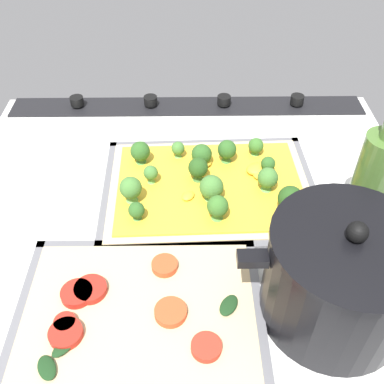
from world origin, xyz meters
TOP-DOWN VIEW (x-y plane):
  - ground_plane at (0.00, 0.00)cm, footprint 77.24×71.87cm
  - stove_control_panel at (-0.00, -32.43)cm, footprint 74.15×7.00cm
  - baking_tray_front at (-3.59, -5.70)cm, footprint 36.15×27.48cm
  - broccoli_pizza at (-3.69, -5.71)cm, footprint 33.67×25.01cm
  - baking_tray_back at (6.32, 17.47)cm, footprint 31.71×23.27cm
  - veggie_pizza_back at (6.74, 17.54)cm, footprint 29.31×20.86cm
  - cooking_pot at (-18.20, 16.98)cm, footprint 25.39×18.55cm
  - oil_bottle at (-26.71, 1.26)cm, footprint 5.87×5.87cm

SIDE VIEW (x-z plane):
  - ground_plane at x=0.00cm, z-range -3.00..0.00cm
  - baking_tray_front at x=-3.59cm, z-range -0.28..1.02cm
  - baking_tray_back at x=6.32cm, z-range -0.27..1.03cm
  - stove_control_panel at x=0.00cm, z-range -0.74..1.86cm
  - veggie_pizza_back at x=6.74cm, z-range 0.16..2.06cm
  - broccoli_pizza at x=-3.69cm, z-range -0.79..5.06cm
  - cooking_pot at x=-18.20cm, z-range -1.15..15.08cm
  - oil_bottle at x=-26.71cm, z-range -1.86..19.25cm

